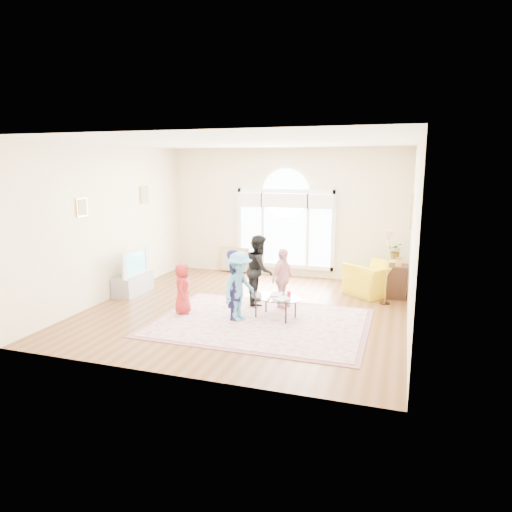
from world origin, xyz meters
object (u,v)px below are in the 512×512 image
(area_rug, at_px, (260,322))
(tv_console, at_px, (133,284))
(armchair, at_px, (374,279))
(television, at_px, (132,262))
(coffee_table, at_px, (276,298))

(area_rug, relative_size, tv_console, 3.60)
(area_rug, distance_m, armchair, 3.10)
(tv_console, xyz_separation_m, television, (0.01, -0.00, 0.49))
(area_rug, bearing_deg, television, 163.78)
(tv_console, distance_m, television, 0.49)
(tv_console, xyz_separation_m, coffee_table, (3.44, -0.64, 0.19))
(armchair, bearing_deg, tv_console, -35.76)
(tv_console, height_order, television, television)
(tv_console, relative_size, coffee_table, 0.89)
(television, bearing_deg, coffee_table, -10.51)
(armchair, bearing_deg, television, -35.74)
(area_rug, relative_size, coffee_table, 3.22)
(area_rug, bearing_deg, tv_console, 163.82)
(area_rug, xyz_separation_m, television, (-3.22, 0.94, 0.69))
(television, relative_size, coffee_table, 0.88)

